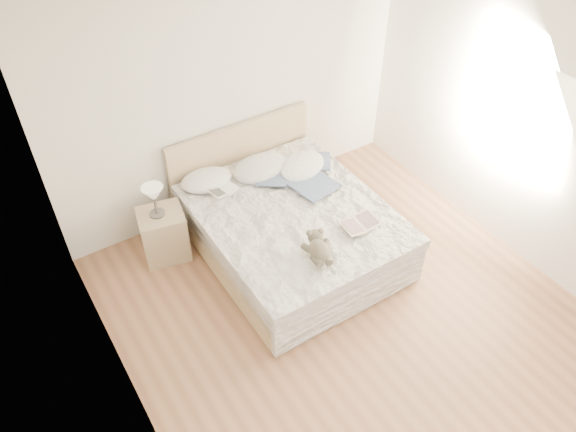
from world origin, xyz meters
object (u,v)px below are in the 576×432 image
(bed, at_px, (289,227))
(nightstand, at_px, (164,234))
(childrens_book, at_px, (360,224))
(table_lamp, at_px, (153,195))
(teddy_bear, at_px, (319,256))
(photo_book, at_px, (223,191))

(bed, xyz_separation_m, nightstand, (-1.12, 0.62, -0.03))
(childrens_book, bearing_deg, nightstand, 145.24)
(bed, xyz_separation_m, table_lamp, (-1.14, 0.63, 0.50))
(childrens_book, distance_m, teddy_bear, 0.60)
(nightstand, relative_size, table_lamp, 1.63)
(photo_book, xyz_separation_m, teddy_bear, (0.29, -1.29, 0.02))
(bed, relative_size, photo_book, 7.58)
(table_lamp, height_order, teddy_bear, table_lamp)
(table_lamp, bearing_deg, photo_book, -8.56)
(bed, bearing_deg, childrens_book, -56.48)
(photo_book, bearing_deg, table_lamp, 158.79)
(nightstand, xyz_separation_m, photo_book, (0.67, -0.09, 0.35))
(bed, relative_size, nightstand, 3.83)
(bed, distance_m, childrens_book, 0.80)
(nightstand, distance_m, teddy_bear, 1.72)
(childrens_book, bearing_deg, photo_book, 131.25)
(photo_book, distance_m, childrens_book, 1.43)
(table_lamp, relative_size, teddy_bear, 1.02)
(nightstand, bearing_deg, childrens_book, -38.94)
(teddy_bear, bearing_deg, photo_book, 118.06)
(nightstand, relative_size, childrens_book, 1.51)
(nightstand, xyz_separation_m, childrens_book, (1.53, -1.24, 0.35))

